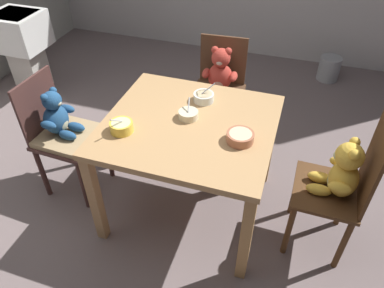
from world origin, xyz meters
The scene contains 11 objects.
ground_plane centered at (0.00, 0.00, -0.02)m, with size 5.20×5.20×0.04m.
dining_table centered at (0.00, 0.00, 0.63)m, with size 1.00×0.93×0.73m.
teddy_chair_far_center centered at (-0.03, 0.85, 0.55)m, with size 0.43×0.39×0.85m.
teddy_chair_near_left centered at (-0.88, -0.06, 0.53)m, with size 0.41×0.41×0.87m.
teddy_chair_near_right centered at (0.89, -0.02, 0.56)m, with size 0.38×0.41×0.95m.
porridge_bowl_yellow_near_left centered at (-0.34, -0.19, 0.76)m, with size 0.13×0.14×0.13m.
porridge_bowl_cream_center centered at (-0.02, 0.04, 0.75)m, with size 0.12×0.13×0.11m.
porridge_bowl_terracotta_near_right centered at (0.32, -0.08, 0.76)m, with size 0.15×0.15×0.05m.
porridge_bowl_white_far_center centered at (0.01, 0.25, 0.76)m, with size 0.13×0.13×0.12m.
sink_basin centered at (-2.05, 1.04, 0.51)m, with size 0.45×0.42×0.78m.
metal_pail centered at (0.86, 2.15, 0.13)m, with size 0.22×0.22×0.25m, color #93969B.
Camera 1 is at (0.54, -1.63, 2.00)m, focal length 34.02 mm.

